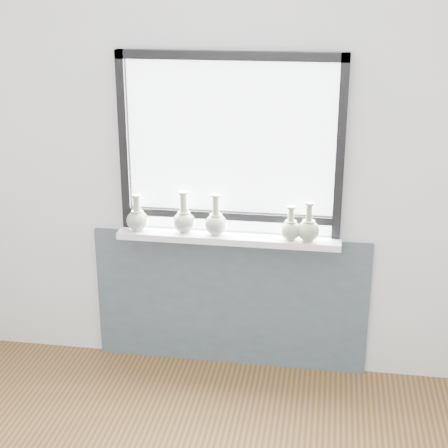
# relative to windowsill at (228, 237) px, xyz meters

# --- Properties ---
(back_wall) EXTENTS (3.60, 0.02, 2.60)m
(back_wall) POSITION_rel_windowsill_xyz_m (0.00, 0.10, 0.42)
(back_wall) COLOR silver
(back_wall) RESTS_ON ground
(apron_panel) EXTENTS (1.70, 0.03, 0.86)m
(apron_panel) POSITION_rel_windowsill_xyz_m (0.00, 0.07, -0.45)
(apron_panel) COLOR #495761
(apron_panel) RESTS_ON ground
(windowsill) EXTENTS (1.32, 0.18, 0.04)m
(windowsill) POSITION_rel_windowsill_xyz_m (0.00, 0.00, 0.00)
(windowsill) COLOR white
(windowsill) RESTS_ON apron_panel
(window) EXTENTS (1.30, 0.06, 1.05)m
(window) POSITION_rel_windowsill_xyz_m (0.00, 0.06, 0.56)
(window) COLOR black
(window) RESTS_ON windowsill
(vase_a) EXTENTS (0.13, 0.13, 0.22)m
(vase_a) POSITION_rel_windowsill_xyz_m (-0.55, -0.01, 0.09)
(vase_a) COLOR #93A080
(vase_a) RESTS_ON windowsill
(vase_b) EXTENTS (0.14, 0.14, 0.25)m
(vase_b) POSITION_rel_windowsill_xyz_m (-0.27, 0.00, 0.10)
(vase_b) COLOR #93A080
(vase_b) RESTS_ON windowsill
(vase_c) EXTENTS (0.13, 0.13, 0.25)m
(vase_c) POSITION_rel_windowsill_xyz_m (-0.07, -0.01, 0.10)
(vase_c) COLOR #93A080
(vase_c) RESTS_ON windowsill
(vase_d) EXTENTS (0.12, 0.12, 0.20)m
(vase_d) POSITION_rel_windowsill_xyz_m (0.37, -0.03, 0.09)
(vase_d) COLOR #93A080
(vase_d) RESTS_ON windowsill
(vase_e) EXTENTS (0.13, 0.13, 0.23)m
(vase_e) POSITION_rel_windowsill_xyz_m (0.47, -0.03, 0.09)
(vase_e) COLOR #93A080
(vase_e) RESTS_ON windowsill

